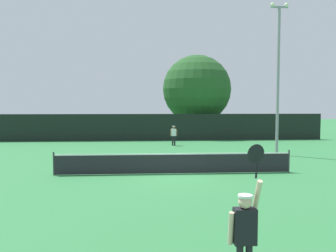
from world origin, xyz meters
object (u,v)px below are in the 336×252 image
Objects in this scene: player_receiving at (174,134)px; large_tree at (197,89)px; light_pole at (278,71)px; tennis_ball at (209,162)px; parked_car_near at (215,127)px; player_serving at (245,227)px.

player_receiving is 0.19× the size of large_tree.
player_receiving is 9.41m from light_pole.
light_pole is (6.24, -5.45, 4.47)m from player_receiving.
large_tree reaches higher than tennis_ball.
large_tree is at bearing -146.16° from parked_car_near.
light_pole is at bearing -92.71° from parked_car_near.
tennis_ball is 0.01× the size of large_tree.
player_serving is 1.63× the size of player_receiving.
player_serving is 13.29m from tennis_ball.
light_pole reaches higher than large_tree.
large_tree reaches higher than parked_car_near.
player_receiving is at bearing -111.01° from large_tree.
light_pole is 1.16× the size of large_tree.
parked_car_near is (2.30, 1.93, -4.06)m from large_tree.
light_pole is at bearing 66.72° from player_serving.
player_receiving is 0.36× the size of parked_car_near.
player_receiving is 11.16m from parked_car_near.
large_tree is at bearing -111.01° from player_receiving.
large_tree is (-3.22, 13.33, -0.57)m from light_pole.
parked_car_near is (5.86, 30.99, -0.34)m from player_serving.
player_receiving is at bearing 138.84° from light_pole.
parked_car_near reaches higher than player_receiving.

